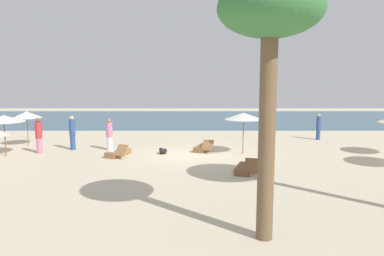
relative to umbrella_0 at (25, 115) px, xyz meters
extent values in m
plane|color=beige|center=(9.36, -2.75, -1.84)|extent=(60.00, 60.00, 0.00)
cube|color=#3D6075|center=(9.36, 14.25, -1.81)|extent=(48.00, 16.00, 0.06)
cylinder|color=brown|center=(0.00, 0.00, -0.85)|extent=(0.05, 0.05, 1.99)
cone|color=white|center=(0.00, 0.00, 0.00)|extent=(1.71, 1.71, 0.38)
cylinder|color=brown|center=(0.13, -2.84, -0.82)|extent=(0.06, 0.06, 2.06)
cone|color=silver|center=(0.13, -2.84, 0.09)|extent=(2.06, 2.06, 0.34)
cylinder|color=brown|center=(12.38, -2.33, -0.78)|extent=(0.05, 0.05, 2.13)
cone|color=silver|center=(12.38, -2.33, 0.16)|extent=(1.98, 1.98, 0.34)
cube|color=brown|center=(10.28, -1.47, -1.70)|extent=(1.09, 1.62, 0.28)
cube|color=brown|center=(10.53, -2.13, -1.42)|extent=(0.70, 0.65, 0.54)
cube|color=brown|center=(11.90, -6.10, -1.70)|extent=(1.02, 1.61, 0.28)
cube|color=brown|center=(12.11, -6.76, -1.41)|extent=(0.66, 0.56, 0.59)
cube|color=olive|center=(5.89, -2.84, -1.70)|extent=(1.18, 1.61, 0.28)
cube|color=olive|center=(6.19, -3.47, -1.43)|extent=(0.73, 0.69, 0.53)
cube|color=white|center=(5.89, -2.84, -1.55)|extent=(0.91, 1.17, 0.03)
cylinder|color=#2D4C8C|center=(3.03, -1.18, -1.43)|extent=(0.40, 0.40, 0.82)
cylinder|color=#2D4C8C|center=(3.03, -1.18, -0.59)|extent=(0.47, 0.47, 0.86)
sphere|color=beige|center=(3.03, -1.18, -0.06)|extent=(0.23, 0.23, 0.23)
cylinder|color=#2D4C8C|center=(17.90, 2.16, -1.48)|extent=(0.37, 0.37, 0.73)
cylinder|color=#2D4C8C|center=(17.90, 2.16, -0.74)|extent=(0.43, 0.43, 0.76)
sphere|color=tan|center=(17.90, 2.16, -0.27)|extent=(0.21, 0.21, 0.21)
cylinder|color=white|center=(5.11, -1.27, -1.47)|extent=(0.31, 0.31, 0.75)
cylinder|color=#D17299|center=(5.11, -1.27, -0.70)|extent=(0.36, 0.36, 0.79)
sphere|color=#A37556|center=(5.11, -1.27, -0.21)|extent=(0.21, 0.21, 0.21)
cylinder|color=#D17299|center=(1.57, -2.14, -1.43)|extent=(0.38, 0.38, 0.82)
cylinder|color=#BF3338|center=(1.57, -2.14, -0.59)|extent=(0.45, 0.45, 0.86)
sphere|color=brown|center=(1.57, -2.14, -0.06)|extent=(0.23, 0.23, 0.23)
cylinder|color=brown|center=(11.48, -12.50, 0.70)|extent=(0.40, 0.40, 5.10)
ellipsoid|color=#38753D|center=(11.48, -12.50, 3.68)|extent=(2.46, 2.46, 1.35)
cube|color=black|center=(8.18, -2.34, -1.82)|extent=(0.34, 0.38, 0.04)
ellipsoid|color=black|center=(8.18, -2.34, -1.69)|extent=(0.54, 0.60, 0.25)
sphere|color=black|center=(8.02, -2.14, -1.64)|extent=(0.18, 0.18, 0.18)
camera|label=1|loc=(9.69, -21.02, 2.09)|focal=33.77mm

